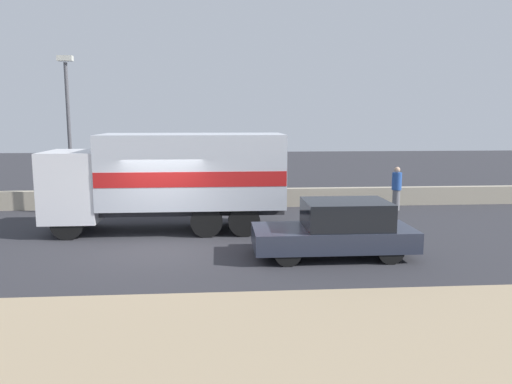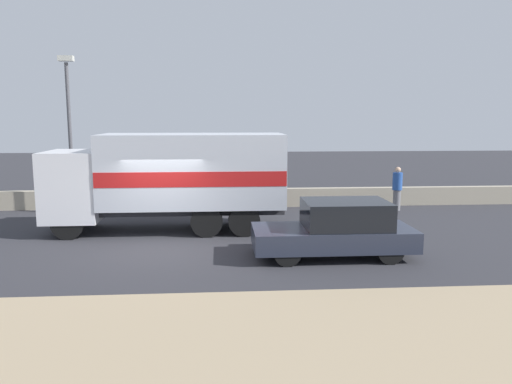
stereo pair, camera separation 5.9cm
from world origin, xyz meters
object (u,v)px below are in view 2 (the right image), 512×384
Objects in this scene: car_hatchback at (337,229)px; pedestrian at (397,188)px; box_truck at (173,176)px; street_lamp at (69,123)px.

pedestrian is (4.02, 6.55, 0.16)m from car_hatchback.
box_truck is at bearing -161.00° from pedestrian.
car_hatchback is at bearing -121.52° from pedestrian.
street_lamp is 5.57m from box_truck.
car_hatchback is at bearing 143.33° from box_truck.
street_lamp reaches higher than car_hatchback.
street_lamp is 11.57m from car_hatchback.
box_truck is 1.78× the size of car_hatchback.
pedestrian reaches higher than car_hatchback.
car_hatchback is (8.94, -6.77, -2.81)m from street_lamp.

